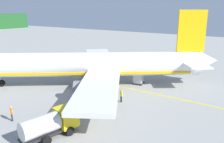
{
  "coord_description": "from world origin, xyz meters",
  "views": [
    {
      "loc": [
        6.64,
        -4.55,
        11.87
      ],
      "look_at": [
        36.4,
        15.76,
        2.17
      ],
      "focal_mm": 36.82,
      "sensor_mm": 36.0,
      "label": 1
    }
  ],
  "objects_px": {
    "service_truck_baggage": "(51,123)",
    "crew_marshaller": "(11,112)",
    "airliner_foreground": "(90,65)",
    "crew_loader_left": "(121,95)",
    "cargo_container_near": "(138,79)"
  },
  "relations": [
    {
      "from": "service_truck_baggage",
      "to": "crew_marshaller",
      "type": "bearing_deg",
      "value": 92.4
    },
    {
      "from": "airliner_foreground",
      "to": "service_truck_baggage",
      "type": "xyz_separation_m",
      "value": [
        -14.29,
        -6.81,
        -2.0
      ]
    },
    {
      "from": "service_truck_baggage",
      "to": "crew_marshaller",
      "type": "xyz_separation_m",
      "value": [
        -0.25,
        6.06,
        -0.36
      ]
    },
    {
      "from": "crew_loader_left",
      "to": "crew_marshaller",
      "type": "bearing_deg",
      "value": 148.15
    },
    {
      "from": "airliner_foreground",
      "to": "crew_marshaller",
      "type": "distance_m",
      "value": 14.76
    },
    {
      "from": "service_truck_baggage",
      "to": "cargo_container_near",
      "type": "height_order",
      "value": "service_truck_baggage"
    },
    {
      "from": "airliner_foreground",
      "to": "cargo_container_near",
      "type": "height_order",
      "value": "airliner_foreground"
    },
    {
      "from": "cargo_container_near",
      "to": "crew_loader_left",
      "type": "xyz_separation_m",
      "value": [
        -8.13,
        -1.75,
        0.13
      ]
    },
    {
      "from": "crew_marshaller",
      "to": "cargo_container_near",
      "type": "bearing_deg",
      "value": -15.26
    },
    {
      "from": "service_truck_baggage",
      "to": "crew_loader_left",
      "type": "xyz_separation_m",
      "value": [
        11.12,
        -1.01,
        -0.4
      ]
    },
    {
      "from": "crew_marshaller",
      "to": "airliner_foreground",
      "type": "bearing_deg",
      "value": 2.97
    },
    {
      "from": "crew_marshaller",
      "to": "crew_loader_left",
      "type": "height_order",
      "value": "crew_marshaller"
    },
    {
      "from": "crew_loader_left",
      "to": "airliner_foreground",
      "type": "bearing_deg",
      "value": 67.94
    },
    {
      "from": "service_truck_baggage",
      "to": "crew_marshaller",
      "type": "relative_size",
      "value": 3.34
    },
    {
      "from": "airliner_foreground",
      "to": "crew_loader_left",
      "type": "bearing_deg",
      "value": -112.06
    }
  ]
}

